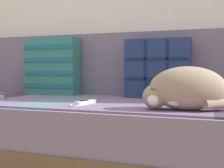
# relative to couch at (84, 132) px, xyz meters

# --- Properties ---
(ground_plane) EXTENTS (14.00, 14.00, 0.00)m
(ground_plane) POSITION_rel_couch_xyz_m (0.00, -0.10, -0.19)
(ground_plane) COLOR #937556
(couch) EXTENTS (2.07, 0.89, 0.39)m
(couch) POSITION_rel_couch_xyz_m (0.00, 0.00, 0.00)
(couch) COLOR brown
(couch) RESTS_ON ground_plane
(sofa_backrest) EXTENTS (2.03, 0.14, 0.43)m
(sofa_backrest) POSITION_rel_couch_xyz_m (0.00, 0.38, 0.41)
(sofa_backrest) COLOR slate
(sofa_backrest) RESTS_ON couch
(throw_pillow_quilted) EXTENTS (0.40, 0.14, 0.37)m
(throw_pillow_quilted) POSITION_rel_couch_xyz_m (0.40, 0.23, 0.38)
(throw_pillow_quilted) COLOR navy
(throw_pillow_quilted) RESTS_ON couch
(throw_pillow_striped) EXTENTS (0.39, 0.14, 0.40)m
(throw_pillow_striped) POSITION_rel_couch_xyz_m (-0.35, 0.23, 0.40)
(throw_pillow_striped) COLOR #337A70
(throw_pillow_striped) RESTS_ON couch
(sleeping_cat) EXTENTS (0.40, 0.23, 0.19)m
(sleeping_cat) POSITION_rel_couch_xyz_m (0.60, -0.27, 0.29)
(sleeping_cat) COLOR gray
(sleeping_cat) RESTS_ON couch
(game_remote_far) EXTENTS (0.08, 0.20, 0.02)m
(game_remote_far) POSITION_rel_couch_xyz_m (0.10, -0.21, 0.21)
(game_remote_far) COLOR white
(game_remote_far) RESTS_ON couch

